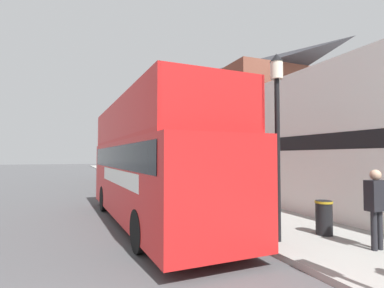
{
  "coord_description": "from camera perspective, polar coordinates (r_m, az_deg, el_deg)",
  "views": [
    {
      "loc": [
        1.26,
        -2.84,
        2.29
      ],
      "look_at": [
        5.25,
        6.99,
        2.73
      ],
      "focal_mm": 28.0,
      "sensor_mm": 36.0,
      "label": 1
    }
  ],
  "objects": [
    {
      "name": "pedestrian_second",
      "position": [
        8.24,
        31.65,
        -9.28
      ],
      "size": [
        0.48,
        0.27,
        1.85
      ],
      "color": "#232328",
      "rests_on": "sidewalk"
    },
    {
      "name": "ground_plane",
      "position": [
        23.99,
        -25.24,
        -7.64
      ],
      "size": [
        144.0,
        144.0,
        0.0
      ],
      "primitive_type": "plane",
      "color": "#4C4C4F"
    },
    {
      "name": "brick_terrace_rear",
      "position": [
        25.29,
        3.9,
        3.34
      ],
      "size": [
        6.0,
        19.46,
        9.62
      ],
      "color": "brown",
      "rests_on": "ground_plane"
    },
    {
      "name": "lamp_post_third",
      "position": [
        21.07,
        -8.74,
        1.1
      ],
      "size": [
        0.35,
        0.35,
        5.0
      ],
      "color": "black",
      "rests_on": "sidewalk"
    },
    {
      "name": "sidewalk",
      "position": [
        21.85,
        -5.62,
        -8.2
      ],
      "size": [
        3.72,
        108.0,
        0.14
      ],
      "color": "#999993",
      "rests_on": "ground_plane"
    },
    {
      "name": "litter_bin",
      "position": [
        9.22,
        23.84,
        -12.52
      ],
      "size": [
        0.48,
        0.48,
        0.93
      ],
      "color": "black",
      "rests_on": "sidewalk"
    },
    {
      "name": "tour_bus",
      "position": [
        10.54,
        -7.96,
        -4.97
      ],
      "size": [
        2.85,
        10.08,
        4.12
      ],
      "rotation": [
        0.0,
        0.0,
        0.04
      ],
      "color": "red",
      "rests_on": "ground_plane"
    },
    {
      "name": "lamp_post_second",
      "position": [
        14.35,
        -1.6,
        3.26
      ],
      "size": [
        0.35,
        0.35,
        5.23
      ],
      "color": "black",
      "rests_on": "sidewalk"
    },
    {
      "name": "lamp_post_nearest",
      "position": [
        8.07,
        15.91,
        6.02
      ],
      "size": [
        0.35,
        0.35,
        4.83
      ],
      "color": "black",
      "rests_on": "sidewalk"
    },
    {
      "name": "parked_car_ahead_of_bus",
      "position": [
        18.26,
        -12.16,
        -7.45
      ],
      "size": [
        2.0,
        4.45,
        1.42
      ],
      "rotation": [
        0.0,
        0.0,
        0.03
      ],
      "color": "maroon",
      "rests_on": "ground_plane"
    }
  ]
}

